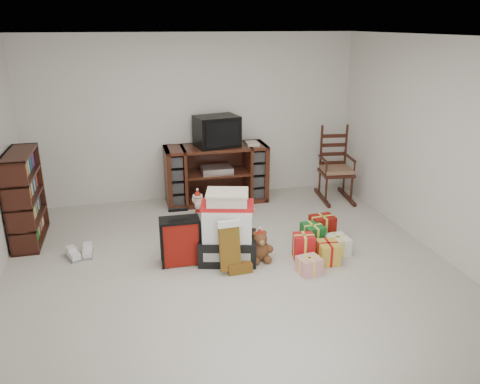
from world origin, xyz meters
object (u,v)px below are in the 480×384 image
tv_stand (216,174)px  crt_television (217,131)px  mrs_claus_figurine (198,215)px  gift_pile (228,231)px  rocking_chair (334,173)px  santa_figurine (238,226)px  teddy_bear (259,247)px  gift_cluster (319,245)px  bookshelf (25,199)px  red_suitcase (180,241)px  sneaker_pair (81,253)px

tv_stand → crt_television: size_ratio=2.22×
tv_stand → mrs_claus_figurine: 1.15m
crt_television → gift_pile: bearing=-109.2°
mrs_claus_figurine → rocking_chair: bearing=18.0°
rocking_chair → gift_pile: bearing=-134.9°
santa_figurine → teddy_bear: bearing=-72.9°
gift_cluster → crt_television: bearing=111.7°
santa_figurine → mrs_claus_figurine: santa_figurine is taller
gift_cluster → tv_stand: bearing=112.0°
bookshelf → crt_television: size_ratio=1.67×
tv_stand → bookshelf: (-2.58, -0.79, 0.12)m
gift_pile → santa_figurine: gift_pile is taller
crt_television → red_suitcase: bearing=-124.8°
teddy_bear → mrs_claus_figurine: size_ratio=0.63×
tv_stand → sneaker_pair: 2.44m
rocking_chair → crt_television: bearing=178.3°
sneaker_pair → red_suitcase: bearing=-35.3°
bookshelf → teddy_bear: 2.98m
sneaker_pair → gift_cluster: gift_cluster is taller
santa_figurine → gift_cluster: 1.01m
tv_stand → bookshelf: bookshelf is taller
bookshelf → red_suitcase: bearing=-31.1°
teddy_bear → red_suitcase: bearing=170.8°
gift_pile → gift_cluster: (1.08, -0.15, -0.24)m
gift_pile → sneaker_pair: size_ratio=2.50×
tv_stand → gift_pile: (-0.25, -1.92, -0.08)m
sneaker_pair → crt_television: crt_television is taller
red_suitcase → sneaker_pair: 1.24m
crt_television → sneaker_pair: bearing=-155.2°
red_suitcase → santa_figurine: red_suitcase is taller
tv_stand → rocking_chair: rocking_chair is taller
red_suitcase → gift_cluster: red_suitcase is taller
mrs_claus_figurine → gift_cluster: 1.65m
red_suitcase → crt_television: crt_television is taller
red_suitcase → mrs_claus_figurine: red_suitcase is taller
rocking_chair → gift_cluster: 2.05m
sneaker_pair → crt_television: (1.95, 1.43, 1.06)m
teddy_bear → rocking_chair: bearing=45.2°
red_suitcase → mrs_claus_figurine: 0.91m
tv_stand → bookshelf: size_ratio=1.33×
rocking_chair → sneaker_pair: size_ratio=3.57×
red_suitcase → santa_figurine: 0.82m
rocking_chair → red_suitcase: rocking_chair is taller
teddy_bear → santa_figurine: santa_figurine is taller
crt_television → santa_figurine: bearing=-103.3°
bookshelf → gift_cluster: bearing=-20.5°
santa_figurine → sneaker_pair: 1.91m
tv_stand → gift_cluster: tv_stand is taller
gift_pile → red_suitcase: bearing=-170.0°
teddy_bear → gift_cluster: (0.72, -0.05, -0.03)m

